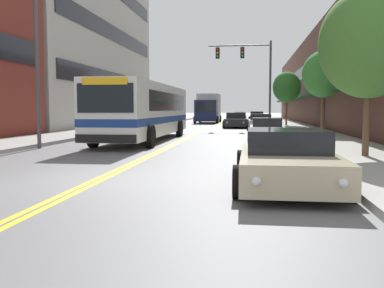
{
  "coord_description": "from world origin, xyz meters",
  "views": [
    {
      "loc": [
        3.52,
        -9.59,
        1.68
      ],
      "look_at": [
        -0.13,
        17.52,
        -0.59
      ],
      "focal_mm": 40.0,
      "sensor_mm": 36.0,
      "label": 1
    }
  ],
  "objects_px": {
    "car_silver_parked_right_far": "(260,122)",
    "street_tree_right_far": "(287,87)",
    "car_white_parked_right_mid": "(267,130)",
    "car_charcoal_moving_second": "(236,121)",
    "car_beige_parked_right_foreground": "(287,160)",
    "street_tree_right_near": "(369,44)",
    "car_black_parked_left_mid": "(160,120)",
    "car_red_parked_right_end": "(257,117)",
    "car_slate_blue_moving_lead": "(240,116)",
    "traffic_signal_mast": "(250,67)",
    "street_tree_right_mid": "(324,74)",
    "box_truck": "(208,108)",
    "city_bus": "(146,109)",
    "street_lamp_left_near": "(42,21)",
    "car_dark_grey_moving_third": "(238,119)"
  },
  "relations": [
    {
      "from": "car_charcoal_moving_second",
      "to": "street_tree_right_near",
      "type": "height_order",
      "value": "street_tree_right_near"
    },
    {
      "from": "street_tree_right_mid",
      "to": "car_charcoal_moving_second",
      "type": "bearing_deg",
      "value": 117.11
    },
    {
      "from": "car_white_parked_right_mid",
      "to": "street_tree_right_far",
      "type": "bearing_deg",
      "value": 81.95
    },
    {
      "from": "car_black_parked_left_mid",
      "to": "street_tree_right_mid",
      "type": "relative_size",
      "value": 0.9
    },
    {
      "from": "car_white_parked_right_mid",
      "to": "car_silver_parked_right_far",
      "type": "height_order",
      "value": "car_silver_parked_right_far"
    },
    {
      "from": "car_silver_parked_right_far",
      "to": "street_lamp_left_near",
      "type": "height_order",
      "value": "street_lamp_left_near"
    },
    {
      "from": "car_charcoal_moving_second",
      "to": "car_dark_grey_moving_third",
      "type": "distance_m",
      "value": 7.43
    },
    {
      "from": "car_slate_blue_moving_lead",
      "to": "car_charcoal_moving_second",
      "type": "distance_m",
      "value": 25.75
    },
    {
      "from": "box_truck",
      "to": "street_lamp_left_near",
      "type": "bearing_deg",
      "value": -96.26
    },
    {
      "from": "car_beige_parked_right_foreground",
      "to": "street_tree_right_near",
      "type": "bearing_deg",
      "value": 59.55
    },
    {
      "from": "box_truck",
      "to": "street_tree_right_mid",
      "type": "bearing_deg",
      "value": -68.49
    },
    {
      "from": "city_bus",
      "to": "box_truck",
      "type": "bearing_deg",
      "value": 88.85
    },
    {
      "from": "city_bus",
      "to": "car_silver_parked_right_far",
      "type": "bearing_deg",
      "value": 62.96
    },
    {
      "from": "city_bus",
      "to": "car_slate_blue_moving_lead",
      "type": "relative_size",
      "value": 2.63
    },
    {
      "from": "car_black_parked_left_mid",
      "to": "car_beige_parked_right_foreground",
      "type": "bearing_deg",
      "value": -72.76
    },
    {
      "from": "car_white_parked_right_mid",
      "to": "traffic_signal_mast",
      "type": "distance_m",
      "value": 14.63
    },
    {
      "from": "city_bus",
      "to": "traffic_signal_mast",
      "type": "relative_size",
      "value": 1.71
    },
    {
      "from": "car_silver_parked_right_far",
      "to": "car_slate_blue_moving_lead",
      "type": "bearing_deg",
      "value": 94.54
    },
    {
      "from": "car_black_parked_left_mid",
      "to": "car_red_parked_right_end",
      "type": "xyz_separation_m",
      "value": [
        8.77,
        14.65,
        -0.01
      ]
    },
    {
      "from": "traffic_signal_mast",
      "to": "street_tree_right_mid",
      "type": "xyz_separation_m",
      "value": [
        4.42,
        -9.74,
        -1.41
      ]
    },
    {
      "from": "city_bus",
      "to": "car_red_parked_right_end",
      "type": "bearing_deg",
      "value": 78.18
    },
    {
      "from": "car_red_parked_right_end",
      "to": "car_slate_blue_moving_lead",
      "type": "bearing_deg",
      "value": 101.34
    },
    {
      "from": "street_tree_right_mid",
      "to": "street_tree_right_far",
      "type": "xyz_separation_m",
      "value": [
        -1.09,
        13.09,
        -0.12
      ]
    },
    {
      "from": "car_beige_parked_right_foreground",
      "to": "traffic_signal_mast",
      "type": "height_order",
      "value": "traffic_signal_mast"
    },
    {
      "from": "car_black_parked_left_mid",
      "to": "car_beige_parked_right_foreground",
      "type": "height_order",
      "value": "car_black_parked_left_mid"
    },
    {
      "from": "car_white_parked_right_mid",
      "to": "street_tree_right_near",
      "type": "xyz_separation_m",
      "value": [
        2.8,
        -8.59,
        3.16
      ]
    },
    {
      "from": "car_slate_blue_moving_lead",
      "to": "car_red_parked_right_end",
      "type": "bearing_deg",
      "value": -78.66
    },
    {
      "from": "box_truck",
      "to": "street_tree_right_far",
      "type": "relative_size",
      "value": 1.44
    },
    {
      "from": "traffic_signal_mast",
      "to": "car_white_parked_right_mid",
      "type": "bearing_deg",
      "value": -86.28
    },
    {
      "from": "car_charcoal_moving_second",
      "to": "box_truck",
      "type": "distance_m",
      "value": 13.25
    },
    {
      "from": "car_white_parked_right_mid",
      "to": "box_truck",
      "type": "xyz_separation_m",
      "value": [
        -5.78,
        27.73,
        1.16
      ]
    },
    {
      "from": "car_black_parked_left_mid",
      "to": "street_tree_right_near",
      "type": "xyz_separation_m",
      "value": [
        11.63,
        -23.22,
        3.09
      ]
    },
    {
      "from": "car_slate_blue_moving_lead",
      "to": "traffic_signal_mast",
      "type": "xyz_separation_m",
      "value": [
        1.47,
        -26.94,
        4.61
      ]
    },
    {
      "from": "car_beige_parked_right_foreground",
      "to": "street_tree_right_far",
      "type": "relative_size",
      "value": 0.98
    },
    {
      "from": "car_silver_parked_right_far",
      "to": "street_tree_right_far",
      "type": "bearing_deg",
      "value": 66.32
    },
    {
      "from": "traffic_signal_mast",
      "to": "car_black_parked_left_mid",
      "type": "bearing_deg",
      "value": 174.46
    },
    {
      "from": "car_white_parked_right_mid",
      "to": "car_charcoal_moving_second",
      "type": "relative_size",
      "value": 0.93
    },
    {
      "from": "car_silver_parked_right_far",
      "to": "traffic_signal_mast",
      "type": "height_order",
      "value": "traffic_signal_mast"
    },
    {
      "from": "car_silver_parked_right_far",
      "to": "street_tree_right_mid",
      "type": "xyz_separation_m",
      "value": [
        3.57,
        -7.43,
        3.16
      ]
    },
    {
      "from": "car_white_parked_right_mid",
      "to": "car_silver_parked_right_far",
      "type": "xyz_separation_m",
      "value": [
        -0.05,
        11.55,
        0.03
      ]
    },
    {
      "from": "car_beige_parked_right_foreground",
      "to": "street_tree_right_near",
      "type": "xyz_separation_m",
      "value": [
        2.9,
        4.93,
        3.14
      ]
    },
    {
      "from": "car_silver_parked_right_far",
      "to": "street_tree_right_far",
      "type": "distance_m",
      "value": 6.88
    },
    {
      "from": "car_silver_parked_right_far",
      "to": "car_red_parked_right_end",
      "type": "height_order",
      "value": "car_red_parked_right_end"
    },
    {
      "from": "car_dark_grey_moving_third",
      "to": "street_tree_right_far",
      "type": "bearing_deg",
      "value": -49.07
    },
    {
      "from": "car_beige_parked_right_foreground",
      "to": "traffic_signal_mast",
      "type": "relative_size",
      "value": 0.65
    },
    {
      "from": "street_tree_right_mid",
      "to": "street_tree_right_far",
      "type": "height_order",
      "value": "street_tree_right_mid"
    },
    {
      "from": "car_beige_parked_right_foreground",
      "to": "car_silver_parked_right_far",
      "type": "relative_size",
      "value": 0.97
    },
    {
      "from": "traffic_signal_mast",
      "to": "street_tree_right_mid",
      "type": "height_order",
      "value": "traffic_signal_mast"
    },
    {
      "from": "car_silver_parked_right_far",
      "to": "car_charcoal_moving_second",
      "type": "relative_size",
      "value": 1.02
    },
    {
      "from": "city_bus",
      "to": "car_dark_grey_moving_third",
      "type": "distance_m",
      "value": 23.7
    }
  ]
}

